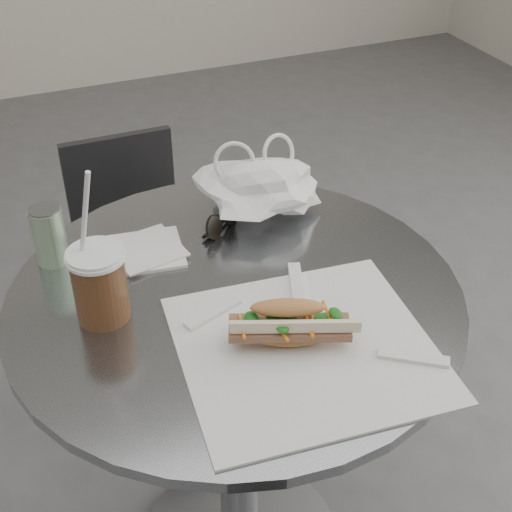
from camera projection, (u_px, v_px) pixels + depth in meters
name	position (u px, v px, depth m)	size (l,w,h in m)	color
cafe_table	(237.00, 405.00, 1.34)	(0.76, 0.76, 0.74)	slate
chair_far	(142.00, 285.00, 1.90)	(0.36, 0.36, 0.68)	#2C2C2E
sandwich_paper	(306.00, 348.00, 1.07)	(0.37, 0.35, 0.00)	white
banh_mi	(289.00, 324.00, 1.06)	(0.24, 0.16, 0.08)	tan
iced_coffee	(100.00, 283.00, 1.10)	(0.09, 0.09, 0.27)	brown
sunglasses	(221.00, 221.00, 1.33)	(0.09, 0.08, 0.05)	black
plastic_bag	(261.00, 190.00, 1.35)	(0.22, 0.17, 0.11)	white
napkin_stack	(146.00, 250.00, 1.27)	(0.14, 0.14, 0.01)	white
drink_can	(49.00, 235.00, 1.22)	(0.06, 0.06, 0.11)	#62A863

